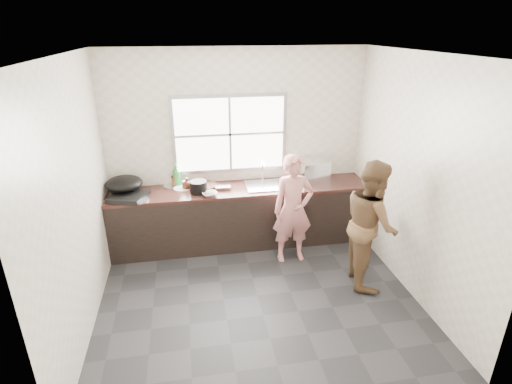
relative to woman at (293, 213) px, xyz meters
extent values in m
cube|color=#262629|center=(-0.61, -0.74, -0.69)|extent=(3.60, 3.20, 0.01)
cube|color=silver|center=(-0.61, -0.74, 2.02)|extent=(3.60, 3.20, 0.01)
cube|color=beige|center=(-0.61, 0.87, 0.67)|extent=(3.60, 0.01, 2.70)
cube|color=beige|center=(-2.41, -0.74, 0.67)|extent=(0.01, 3.20, 2.70)
cube|color=silver|center=(1.20, -0.74, 0.67)|extent=(0.01, 3.20, 2.70)
cube|color=silver|center=(-0.61, -2.34, 0.67)|extent=(3.60, 0.01, 2.70)
cube|color=black|center=(-0.61, 0.55, -0.27)|extent=(3.60, 0.62, 0.82)
cube|color=#341A15|center=(-0.61, 0.55, 0.16)|extent=(3.60, 0.64, 0.04)
cube|color=silver|center=(-0.26, 0.55, 0.18)|extent=(0.55, 0.45, 0.02)
cylinder|color=silver|center=(-0.26, 0.75, 0.33)|extent=(0.02, 0.02, 0.30)
cube|color=#9EA0A5|center=(-0.71, 0.85, 0.87)|extent=(1.60, 0.05, 1.10)
cube|color=white|center=(-0.71, 0.83, 0.87)|extent=(1.50, 0.01, 1.00)
imported|color=#D88582|center=(0.00, 0.00, 0.00)|extent=(0.50, 0.33, 1.37)
imported|color=brown|center=(0.78, -0.64, 0.09)|extent=(0.70, 0.84, 1.56)
cylinder|color=black|center=(-1.10, 0.66, 0.19)|extent=(0.43, 0.43, 0.04)
cube|color=#AFB0B6|center=(-0.85, 0.53, 0.22)|extent=(0.21, 0.11, 0.01)
imported|color=silver|center=(-1.05, 0.34, 0.20)|extent=(0.22, 0.22, 0.05)
imported|color=white|center=(0.00, 0.34, 0.21)|extent=(0.22, 0.22, 0.06)
imported|color=silver|center=(-0.03, 0.34, 0.21)|extent=(0.26, 0.26, 0.07)
cylinder|color=black|center=(-1.19, 0.48, 0.26)|extent=(0.27, 0.27, 0.16)
cylinder|color=white|center=(-1.41, 0.64, 0.19)|extent=(0.28, 0.28, 0.02)
imported|color=#2C8633|center=(-1.47, 0.78, 0.33)|extent=(0.15, 0.15, 0.31)
imported|color=#4F2713|center=(-1.50, 0.78, 0.27)|extent=(0.10, 0.10, 0.19)
imported|color=#442011|center=(-1.34, 0.63, 0.25)|extent=(0.14, 0.14, 0.16)
cylinder|color=silver|center=(-1.37, 0.66, 0.23)|extent=(0.08, 0.08, 0.11)
cube|color=black|center=(-2.10, 0.43, 0.21)|extent=(0.55, 0.55, 0.06)
ellipsoid|color=black|center=(-2.16, 0.60, 0.33)|extent=(0.55, 0.55, 0.18)
cube|color=silver|center=(0.45, 0.61, 0.33)|extent=(0.45, 0.35, 0.31)
cylinder|color=silver|center=(-1.96, 0.34, 0.18)|extent=(0.33, 0.33, 0.01)
cylinder|color=silver|center=(-1.53, 0.78, 0.18)|extent=(0.35, 0.35, 0.01)
camera|label=1|loc=(-1.30, -4.54, 2.26)|focal=28.00mm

